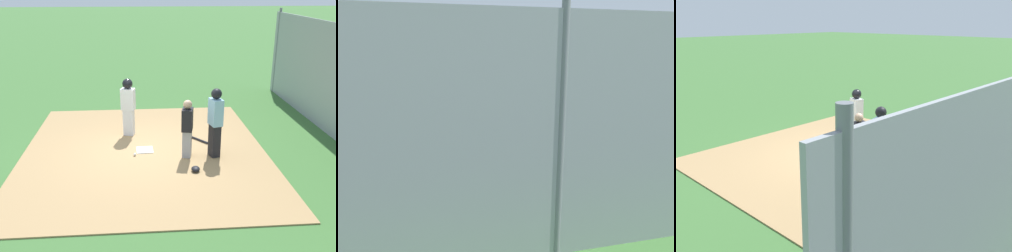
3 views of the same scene
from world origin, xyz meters
The scene contains 10 objects.
ground_plane centered at (0.00, 0.00, 0.00)m, with size 140.00×140.00×0.00m, color #3D6B33.
dirt_infield centered at (0.00, 0.00, 0.01)m, with size 7.20×6.40×0.03m, color #A88456.
home_plate centered at (0.00, 0.00, 0.04)m, with size 0.44×0.44×0.02m, color white.
catcher centered at (-0.44, -1.08, 0.80)m, with size 0.43×0.34×1.51m.
umpire centered at (-0.49, -1.78, 0.98)m, with size 0.43×0.35×1.80m.
runner centered at (1.19, 0.43, 1.00)m, with size 0.35×0.44×1.69m.
baseball_bat centered at (0.59, -1.51, 0.06)m, with size 0.06×0.06×0.81m, color black.
catcher_mask centered at (-1.32, -1.18, 0.09)m, with size 0.24×0.20×0.12m, color black.
baseball centered at (-0.33, 0.27, 0.07)m, with size 0.07×0.07×0.07m, color white.
backstop_fence centered at (0.00, -5.51, 1.60)m, with size 12.00×0.10×3.35m.
Camera 2 is at (-1.53, -8.98, 2.71)m, focal length 32.92 mm.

